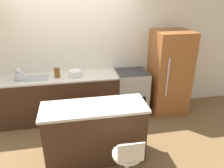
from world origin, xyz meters
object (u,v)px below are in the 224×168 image
Objects in this scene: stool_chair at (127,163)px; oven_range at (131,92)px; mixing_bowl at (75,73)px; kettle at (19,75)px; refrigerator at (169,73)px.

oven_range is at bearing 73.49° from stool_chair.
mixing_bowl is at bearing -179.31° from oven_range.
mixing_bowl reaches higher than oven_range.
refrigerator is at bearing -0.79° from kettle.
kettle is (-2.17, -0.01, 0.54)m from oven_range.
refrigerator is at bearing -1.21° from mixing_bowl.
refrigerator is 1.93m from mixing_bowl.
stool_chair is (-0.56, -1.90, -0.08)m from oven_range.
refrigerator is 2.96m from kettle.
kettle reaches higher than oven_range.
refrigerator reaches higher than oven_range.
mixing_bowl reaches higher than stool_chair.
stool_chair is at bearing -126.19° from refrigerator.
refrigerator is at bearing 53.81° from stool_chair.
oven_range is 3.92× the size of mixing_bowl.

